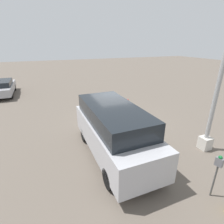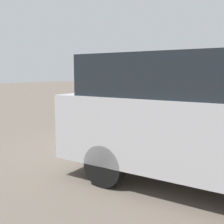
{
  "view_description": "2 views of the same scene",
  "coord_description": "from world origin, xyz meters",
  "px_view_note": "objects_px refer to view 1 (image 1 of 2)",
  "views": [
    {
      "loc": [
        8.02,
        -3.57,
        4.33
      ],
      "look_at": [
        0.59,
        -0.56,
        1.1
      ],
      "focal_mm": 28.0,
      "sensor_mm": 36.0,
      "label": 1
    },
    {
      "loc": [
        3.36,
        -5.59,
        1.79
      ],
      "look_at": [
        -0.49,
        0.27,
        0.82
      ],
      "focal_mm": 45.0,
      "sensor_mm": 36.0,
      "label": 2
    }
  ],
  "objects_px": {
    "car_distant": "(1,87)",
    "parked_van": "(114,130)",
    "parking_meter_near": "(127,106)",
    "parking_meter_far": "(218,167)",
    "lamp_post": "(217,92)"
  },
  "relations": [
    {
      "from": "parking_meter_near",
      "to": "parked_van",
      "type": "height_order",
      "value": "parked_van"
    },
    {
      "from": "parking_meter_far",
      "to": "parked_van",
      "type": "relative_size",
      "value": 0.29
    },
    {
      "from": "lamp_post",
      "to": "car_distant",
      "type": "height_order",
      "value": "lamp_post"
    },
    {
      "from": "lamp_post",
      "to": "parked_van",
      "type": "bearing_deg",
      "value": -106.22
    },
    {
      "from": "parking_meter_far",
      "to": "parked_van",
      "type": "distance_m",
      "value": 3.6
    },
    {
      "from": "lamp_post",
      "to": "parked_van",
      "type": "xyz_separation_m",
      "value": [
        -1.11,
        -3.82,
        -1.41
      ]
    },
    {
      "from": "parking_meter_far",
      "to": "parked_van",
      "type": "bearing_deg",
      "value": -160.05
    },
    {
      "from": "car_distant",
      "to": "parked_van",
      "type": "bearing_deg",
      "value": -154.4
    },
    {
      "from": "parking_meter_near",
      "to": "lamp_post",
      "type": "bearing_deg",
      "value": 18.16
    },
    {
      "from": "parking_meter_far",
      "to": "car_distant",
      "type": "relative_size",
      "value": 0.32
    },
    {
      "from": "parked_van",
      "to": "car_distant",
      "type": "xyz_separation_m",
      "value": [
        -11.57,
        -5.65,
        -0.43
      ]
    },
    {
      "from": "parked_van",
      "to": "parking_meter_near",
      "type": "bearing_deg",
      "value": 142.18
    },
    {
      "from": "lamp_post",
      "to": "car_distant",
      "type": "xyz_separation_m",
      "value": [
        -12.68,
        -9.46,
        -1.84
      ]
    },
    {
      "from": "parking_meter_near",
      "to": "parked_van",
      "type": "distance_m",
      "value": 2.96
    },
    {
      "from": "parking_meter_near",
      "to": "parked_van",
      "type": "xyz_separation_m",
      "value": [
        2.36,
        -1.79,
        0.05
      ]
    }
  ]
}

